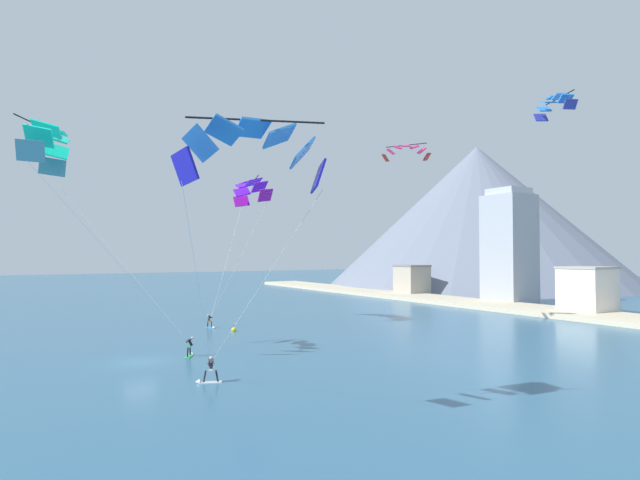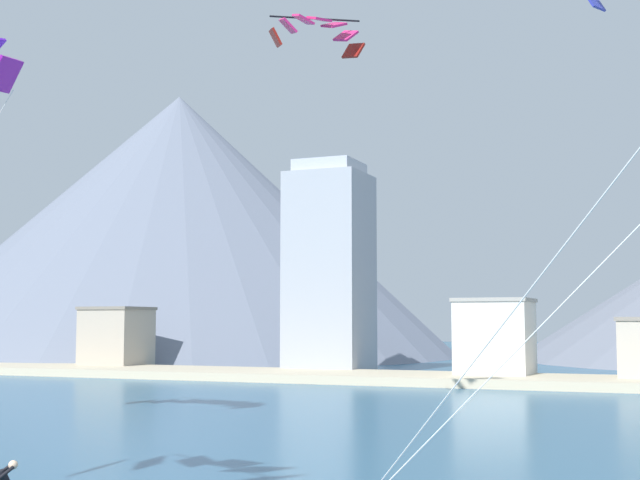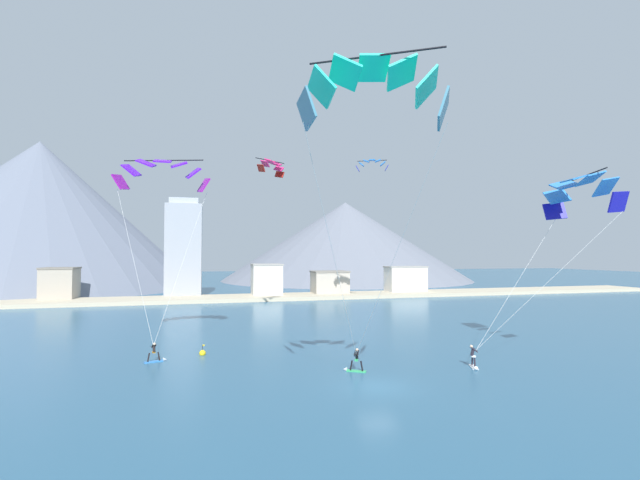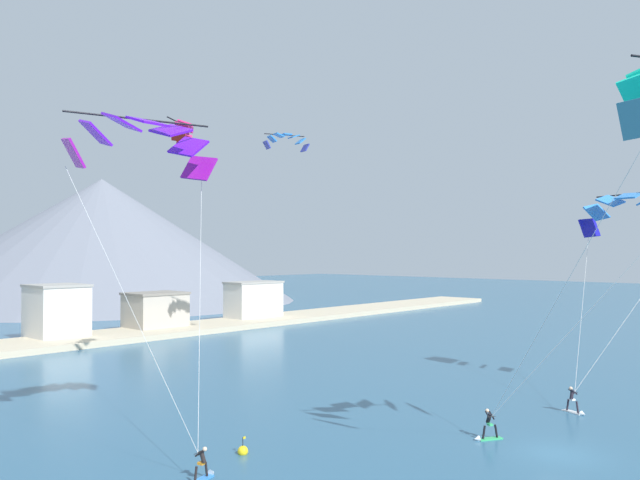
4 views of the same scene
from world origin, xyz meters
TOP-DOWN VIEW (x-y plane):
  - parafoil_kite_distant_low_drift at (-2.64, 29.93)m, footprint 4.38×4.85m
  - shoreline_strip at (0.00, 57.33)m, footprint 180.00×10.00m
  - shore_building_quay_east at (0.70, 60.24)m, footprint 6.03×6.28m
  - shore_building_quay_west at (-36.98, 61.17)m, footprint 5.75×5.69m
  - highrise_tower at (-15.56, 64.41)m, footprint 7.00×7.00m
  - mountain_peak_west_ridge at (-53.95, 100.19)m, footprint 82.08×82.08m

SIDE VIEW (x-z plane):
  - shoreline_strip at x=0.00m, z-range 0.00..0.70m
  - shore_building_quay_west at x=-36.98m, z-range 0.01..6.39m
  - shore_building_quay_east at x=0.70m, z-range 0.01..6.85m
  - highrise_tower at x=-15.56m, z-range -0.21..19.81m
  - mountain_peak_west_ridge at x=-53.95m, z-range 0.00..38.55m
  - parafoil_kite_distant_low_drift at x=-2.64m, z-range 19.55..21.62m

